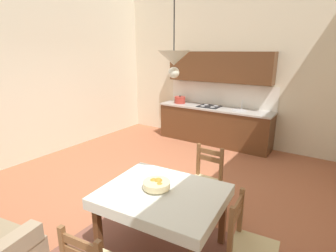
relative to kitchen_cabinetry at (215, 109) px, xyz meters
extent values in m
cube|color=#A86042|center=(0.07, -2.90, -0.91)|extent=(6.14, 6.94, 0.10)
cube|color=beige|center=(0.07, 0.33, 1.23)|extent=(6.14, 0.12, 4.16)
cube|color=beige|center=(-2.76, -2.90, 1.23)|extent=(0.12, 6.94, 4.16)
cube|color=#56331C|center=(0.01, -0.04, -0.43)|extent=(2.76, 0.60, 0.86)
cube|color=#ADA8A3|center=(0.01, -0.05, 0.02)|extent=(2.79, 0.63, 0.04)
cube|color=white|center=(0.01, 0.26, 0.32)|extent=(2.76, 0.01, 0.55)
cube|color=#56331C|center=(0.01, 0.09, 0.99)|extent=(2.54, 0.34, 0.70)
cube|color=black|center=(0.01, -0.31, -0.81)|extent=(2.72, 0.02, 0.09)
cylinder|color=silver|center=(0.63, -0.04, 0.04)|extent=(0.34, 0.34, 0.02)
cylinder|color=silver|center=(0.63, 0.10, 0.15)|extent=(0.02, 0.02, 0.22)
cube|color=black|center=(-0.13, -0.04, 0.05)|extent=(0.52, 0.42, 0.01)
cylinder|color=silver|center=(-0.26, -0.14, 0.06)|extent=(0.11, 0.11, 0.01)
cylinder|color=silver|center=(0.00, -0.14, 0.06)|extent=(0.11, 0.11, 0.01)
cylinder|color=silver|center=(-0.26, 0.06, 0.06)|extent=(0.11, 0.11, 0.01)
cylinder|color=silver|center=(0.00, 0.06, 0.06)|extent=(0.11, 0.11, 0.01)
cylinder|color=#B2382D|center=(-0.96, -0.06, 0.12)|extent=(0.28, 0.28, 0.15)
cylinder|color=#B2382D|center=(-0.96, -0.06, 0.20)|extent=(0.29, 0.29, 0.02)
sphere|color=black|center=(-0.96, -0.06, 0.23)|extent=(0.04, 0.04, 0.04)
cube|color=brown|center=(1.10, -3.79, -0.12)|extent=(1.33, 1.11, 0.02)
cube|color=brown|center=(0.58, -4.27, -0.49)|extent=(0.08, 0.08, 0.73)
cube|color=brown|center=(0.50, -3.40, -0.49)|extent=(0.08, 0.08, 0.73)
cube|color=brown|center=(1.62, -3.30, -0.49)|extent=(0.08, 0.08, 0.73)
cube|color=silver|center=(1.10, -3.79, -0.10)|extent=(1.39, 1.17, 0.00)
cube|color=silver|center=(1.15, -4.31, -0.17)|extent=(1.29, 0.13, 0.12)
cube|color=silver|center=(1.05, -3.26, -0.17)|extent=(1.29, 0.13, 0.12)
cube|color=silver|center=(0.45, -3.85, -0.17)|extent=(0.10, 1.05, 0.12)
cube|color=silver|center=(1.75, -3.73, -0.17)|extent=(0.10, 1.05, 0.12)
cube|color=#D1BC89|center=(2.10, -3.72, -0.43)|extent=(0.46, 0.46, 0.04)
cube|color=brown|center=(1.90, -3.56, -0.39)|extent=(0.05, 0.05, 0.93)
cube|color=brown|center=(1.93, -3.92, -0.39)|extent=(0.05, 0.05, 0.93)
cube|color=brown|center=(1.92, -3.74, -0.01)|extent=(0.06, 0.32, 0.07)
cube|color=brown|center=(1.92, -3.74, -0.12)|extent=(0.06, 0.32, 0.07)
cube|color=brown|center=(1.12, -4.88, -0.01)|extent=(0.32, 0.06, 0.07)
cube|color=#D1BC89|center=(1.12, -2.83, -0.43)|extent=(0.42, 0.42, 0.04)
cube|color=brown|center=(1.30, -3.01, -0.65)|extent=(0.04, 0.04, 0.41)
cube|color=brown|center=(0.94, -3.01, -0.65)|extent=(0.04, 0.04, 0.41)
cube|color=brown|center=(1.31, -2.65, -0.39)|extent=(0.04, 0.04, 0.93)
cube|color=brown|center=(0.95, -2.65, -0.39)|extent=(0.04, 0.04, 0.93)
cube|color=brown|center=(1.13, -2.65, -0.01)|extent=(0.32, 0.03, 0.07)
cube|color=brown|center=(1.13, -2.65, -0.12)|extent=(0.32, 0.03, 0.07)
cube|color=gray|center=(0.27, -5.05, -0.37)|extent=(0.28, 0.70, 0.18)
cylinder|color=beige|center=(1.03, -3.79, -0.09)|extent=(0.17, 0.17, 0.02)
cylinder|color=beige|center=(1.03, -3.79, -0.04)|extent=(0.30, 0.30, 0.07)
sphere|color=orange|center=(0.98, -3.78, -0.03)|extent=(0.09, 0.09, 0.09)
sphere|color=orange|center=(1.08, -3.81, -0.04)|extent=(0.08, 0.08, 0.08)
sphere|color=orange|center=(1.03, -3.76, -0.03)|extent=(0.10, 0.10, 0.10)
cylinder|color=black|center=(1.15, -3.65, 1.62)|extent=(0.01, 0.01, 0.57)
cone|color=silver|center=(1.15, -3.65, 1.30)|extent=(0.32, 0.32, 0.14)
sphere|color=white|center=(1.15, -3.65, 1.16)|extent=(0.11, 0.11, 0.11)
camera|label=1|loc=(2.59, -5.89, 1.37)|focal=28.41mm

